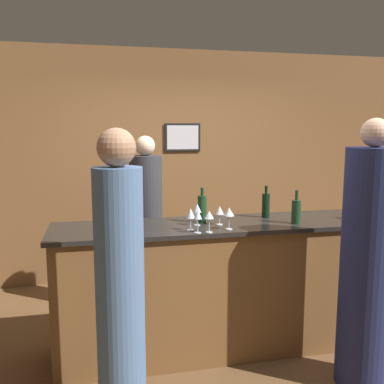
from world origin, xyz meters
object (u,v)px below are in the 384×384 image
Objects in this scene: bartender at (147,233)px; wine_bottle_2 at (266,205)px; guest_1 at (367,265)px; wine_bottle_1 at (202,209)px; guest_0 at (120,290)px; wine_bottle_0 at (296,211)px.

wine_bottle_2 is (0.96, -0.70, 0.36)m from bartender.
bartender is 0.93× the size of guest_1.
guest_1 is at bearing -37.31° from wine_bottle_1.
guest_0 is 1.63m from wine_bottle_2.
guest_1 is 1.00m from wine_bottle_2.
bartender is 6.52× the size of wine_bottle_0.
wine_bottle_2 is (1.31, 0.91, 0.31)m from guest_0.
guest_0 is 1.62m from wine_bottle_0.
wine_bottle_2 is (-0.15, 0.28, 0.01)m from wine_bottle_0.
guest_0 is at bearing -156.61° from wine_bottle_0.
wine_bottle_2 is at bearing 118.06° from wine_bottle_0.
wine_bottle_2 reaches higher than wine_bottle_0.
bartender is 6.41× the size of wine_bottle_2.
guest_1 is 6.62× the size of wine_bottle_1.
bartender is at bearing 115.53° from wine_bottle_1.
guest_1 is 1.31m from wine_bottle_1.
guest_1 is at bearing -63.38° from wine_bottle_2.
guest_0 is (-0.35, -1.61, 0.05)m from bartender.
guest_0 reaches higher than wine_bottle_1.
guest_0 is 1.74m from guest_1.
guest_0 is at bearing 77.71° from bartender.
guest_1 is at bearing 131.79° from bartender.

